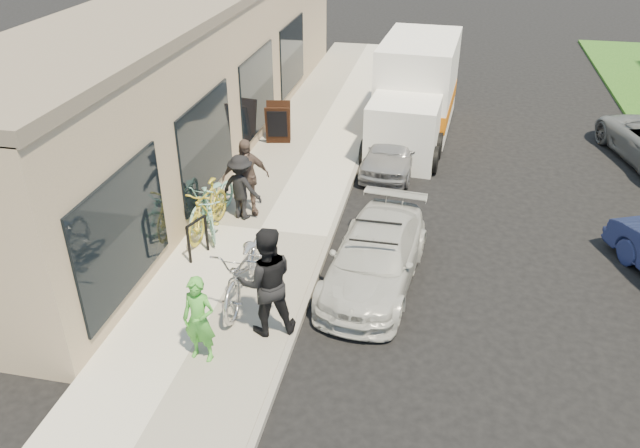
{
  "coord_description": "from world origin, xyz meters",
  "views": [
    {
      "loc": [
        1.69,
        -8.3,
        7.03
      ],
      "look_at": [
        -0.44,
        1.95,
        1.05
      ],
      "focal_mm": 35.0,
      "sensor_mm": 36.0,
      "label": 1
    }
  ],
  "objects_px": {
    "sandwich_board": "(278,123)",
    "man_standing": "(266,281)",
    "bystander_a": "(241,187)",
    "cruiser_bike_a": "(208,213)",
    "cruiser_bike_b": "(213,199)",
    "sedan_white": "(375,257)",
    "bike_rack": "(197,235)",
    "bystander_b": "(246,177)",
    "tandem_bike": "(246,268)",
    "moving_truck": "(415,95)",
    "cruiser_bike_c": "(208,209)",
    "woman_rider": "(199,320)",
    "sedan_silver": "(393,149)"
  },
  "relations": [
    {
      "from": "sedan_white",
      "to": "woman_rider",
      "type": "xyz_separation_m",
      "value": [
        -2.41,
        -2.88,
        0.34
      ]
    },
    {
      "from": "bike_rack",
      "to": "sedan_white",
      "type": "relative_size",
      "value": 0.21
    },
    {
      "from": "sandwich_board",
      "to": "woman_rider",
      "type": "height_order",
      "value": "woman_rider"
    },
    {
      "from": "sandwich_board",
      "to": "sedan_white",
      "type": "bearing_deg",
      "value": -70.65
    },
    {
      "from": "bike_rack",
      "to": "tandem_bike",
      "type": "xyz_separation_m",
      "value": [
        1.37,
        -1.1,
        0.1
      ]
    },
    {
      "from": "bystander_b",
      "to": "moving_truck",
      "type": "bearing_deg",
      "value": 33.37
    },
    {
      "from": "moving_truck",
      "to": "tandem_bike",
      "type": "xyz_separation_m",
      "value": [
        -2.33,
        -9.19,
        -0.46
      ]
    },
    {
      "from": "man_standing",
      "to": "bystander_a",
      "type": "distance_m",
      "value": 4.05
    },
    {
      "from": "cruiser_bike_b",
      "to": "cruiser_bike_c",
      "type": "xyz_separation_m",
      "value": [
        0.1,
        -0.55,
        0.06
      ]
    },
    {
      "from": "man_standing",
      "to": "bystander_a",
      "type": "bearing_deg",
      "value": -89.0
    },
    {
      "from": "woman_rider",
      "to": "cruiser_bike_b",
      "type": "distance_m",
      "value": 4.6
    },
    {
      "from": "woman_rider",
      "to": "cruiser_bike_c",
      "type": "distance_m",
      "value": 4.04
    },
    {
      "from": "tandem_bike",
      "to": "moving_truck",
      "type": "bearing_deg",
      "value": 75.11
    },
    {
      "from": "sandwich_board",
      "to": "cruiser_bike_c",
      "type": "xyz_separation_m",
      "value": [
        -0.13,
        -5.26,
        -0.01
      ]
    },
    {
      "from": "man_standing",
      "to": "bystander_a",
      "type": "relative_size",
      "value": 1.3
    },
    {
      "from": "cruiser_bike_b",
      "to": "cruiser_bike_a",
      "type": "bearing_deg",
      "value": -69.77
    },
    {
      "from": "sedan_silver",
      "to": "bystander_a",
      "type": "relative_size",
      "value": 2.15
    },
    {
      "from": "sandwich_board",
      "to": "bystander_a",
      "type": "xyz_separation_m",
      "value": [
        0.38,
        -4.49,
        0.18
      ]
    },
    {
      "from": "cruiser_bike_c",
      "to": "bystander_a",
      "type": "height_order",
      "value": "bystander_a"
    },
    {
      "from": "bystander_a",
      "to": "cruiser_bike_a",
      "type": "bearing_deg",
      "value": 75.18
    },
    {
      "from": "tandem_bike",
      "to": "man_standing",
      "type": "distance_m",
      "value": 1.12
    },
    {
      "from": "sedan_silver",
      "to": "man_standing",
      "type": "bearing_deg",
      "value": -95.01
    },
    {
      "from": "bike_rack",
      "to": "sandwich_board",
      "type": "relative_size",
      "value": 0.75
    },
    {
      "from": "man_standing",
      "to": "cruiser_bike_c",
      "type": "distance_m",
      "value": 3.65
    },
    {
      "from": "bike_rack",
      "to": "woman_rider",
      "type": "bearing_deg",
      "value": -67.55
    },
    {
      "from": "sedan_silver",
      "to": "man_standing",
      "type": "xyz_separation_m",
      "value": [
        -1.36,
        -7.36,
        0.58
      ]
    },
    {
      "from": "moving_truck",
      "to": "cruiser_bike_c",
      "type": "bearing_deg",
      "value": -114.87
    },
    {
      "from": "bike_rack",
      "to": "bystander_b",
      "type": "xyz_separation_m",
      "value": [
        0.41,
        1.96,
        0.39
      ]
    },
    {
      "from": "cruiser_bike_c",
      "to": "sedan_white",
      "type": "bearing_deg",
      "value": -9.71
    },
    {
      "from": "sandwich_board",
      "to": "bystander_b",
      "type": "height_order",
      "value": "bystander_b"
    },
    {
      "from": "sedan_white",
      "to": "cruiser_bike_a",
      "type": "bearing_deg",
      "value": 172.18
    },
    {
      "from": "bike_rack",
      "to": "bystander_a",
      "type": "height_order",
      "value": "bystander_a"
    },
    {
      "from": "man_standing",
      "to": "cruiser_bike_c",
      "type": "xyz_separation_m",
      "value": [
        -2.15,
        2.92,
        -0.42
      ]
    },
    {
      "from": "cruiser_bike_b",
      "to": "cruiser_bike_c",
      "type": "height_order",
      "value": "cruiser_bike_c"
    },
    {
      "from": "bystander_b",
      "to": "cruiser_bike_a",
      "type": "bearing_deg",
      "value": -146.02
    },
    {
      "from": "cruiser_bike_b",
      "to": "sedan_white",
      "type": "bearing_deg",
      "value": -12.62
    },
    {
      "from": "bike_rack",
      "to": "sedan_white",
      "type": "xyz_separation_m",
      "value": [
        3.58,
        0.04,
        -0.09
      ]
    },
    {
      "from": "sandwich_board",
      "to": "tandem_bike",
      "type": "xyz_separation_m",
      "value": [
        1.38,
        -7.34,
        0.03
      ]
    },
    {
      "from": "sandwich_board",
      "to": "man_standing",
      "type": "xyz_separation_m",
      "value": [
        2.02,
        -8.18,
        0.41
      ]
    },
    {
      "from": "sandwich_board",
      "to": "cruiser_bike_c",
      "type": "distance_m",
      "value": 5.26
    },
    {
      "from": "tandem_bike",
      "to": "woman_rider",
      "type": "xyz_separation_m",
      "value": [
        -0.2,
        -1.74,
        0.15
      ]
    },
    {
      "from": "sedan_white",
      "to": "cruiser_bike_b",
      "type": "relative_size",
      "value": 2.11
    },
    {
      "from": "cruiser_bike_c",
      "to": "bystander_b",
      "type": "bearing_deg",
      "value": 65.18
    },
    {
      "from": "cruiser_bike_a",
      "to": "cruiser_bike_c",
      "type": "height_order",
      "value": "cruiser_bike_c"
    },
    {
      "from": "sandwich_board",
      "to": "man_standing",
      "type": "distance_m",
      "value": 8.43
    },
    {
      "from": "moving_truck",
      "to": "bystander_a",
      "type": "xyz_separation_m",
      "value": [
        -3.33,
        -6.34,
        -0.31
      ]
    },
    {
      "from": "cruiser_bike_a",
      "to": "cruiser_bike_b",
      "type": "height_order",
      "value": "cruiser_bike_b"
    },
    {
      "from": "cruiser_bike_c",
      "to": "bystander_a",
      "type": "bearing_deg",
      "value": 61.08
    },
    {
      "from": "bike_rack",
      "to": "woman_rider",
      "type": "distance_m",
      "value": 3.08
    },
    {
      "from": "cruiser_bike_b",
      "to": "cruiser_bike_c",
      "type": "relative_size",
      "value": 1.02
    }
  ]
}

